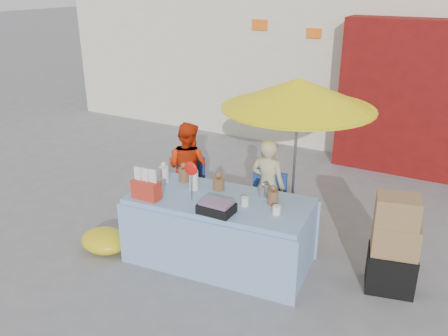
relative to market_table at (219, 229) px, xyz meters
The scene contains 9 objects.
ground 0.56m from the market_table, 162.46° to the right, with size 80.00×80.00×0.00m, color slate.
market_table is the anchor object (origin of this frame).
chair_left 1.35m from the market_table, 142.03° to the left, with size 0.48×0.47×0.85m.
chair_right 0.86m from the market_table, 76.47° to the left, with size 0.48×0.47×0.85m.
vendor_orange 1.44m from the market_table, 137.77° to the left, with size 0.66×0.51×1.35m, color red.
vendor_beige 1.00m from the market_table, 78.31° to the left, with size 0.48×0.31×1.31m, color #C2B989.
umbrella 1.90m from the market_table, 65.77° to the left, with size 1.90×1.90×2.09m.
box_stack 1.97m from the market_table, 12.34° to the left, with size 0.58×0.52×1.12m.
tarp_bundle 1.48m from the market_table, 159.76° to the right, with size 0.63×0.50×0.28m, color yellow.
Camera 1 is at (2.79, -4.20, 3.22)m, focal length 38.00 mm.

